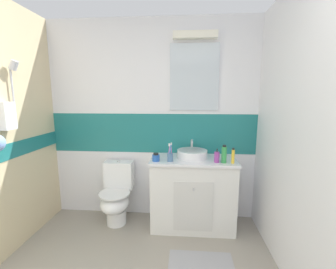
% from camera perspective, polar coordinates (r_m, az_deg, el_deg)
% --- Properties ---
extents(wall_back_tiled, '(3.20, 0.20, 2.50)m').
position_cam_1_polar(wall_back_tiled, '(2.89, -3.74, 3.61)').
color(wall_back_tiled, white).
rests_on(wall_back_tiled, ground_plane).
extents(wall_right_plain, '(0.10, 3.48, 2.50)m').
position_cam_1_polar(wall_right_plain, '(1.87, 34.00, -1.71)').
color(wall_right_plain, white).
rests_on(wall_right_plain, ground_plane).
extents(vanity_cabinet, '(0.98, 0.51, 0.85)m').
position_cam_1_polar(vanity_cabinet, '(2.80, 6.29, -14.44)').
color(vanity_cabinet, silver).
rests_on(vanity_cabinet, ground_plane).
extents(sink_basin, '(0.36, 0.40, 0.19)m').
position_cam_1_polar(sink_basin, '(2.67, 6.15, -4.82)').
color(sink_basin, white).
rests_on(sink_basin, vanity_cabinet).
extents(toilet, '(0.37, 0.50, 0.76)m').
position_cam_1_polar(toilet, '(2.95, -12.95, -14.82)').
color(toilet, white).
rests_on(toilet, ground_plane).
extents(toothbrush_cup, '(0.07, 0.07, 0.21)m').
position_cam_1_polar(toothbrush_cup, '(2.51, 0.54, -5.50)').
color(toothbrush_cup, '#4C7299').
rests_on(toothbrush_cup, vanity_cabinet).
extents(soap_dispenser, '(0.06, 0.06, 0.16)m').
position_cam_1_polar(soap_dispenser, '(2.53, 12.29, -5.62)').
color(soap_dispenser, '#993F99').
rests_on(soap_dispenser, vanity_cabinet).
extents(shampoo_bottle_tall, '(0.06, 0.06, 0.20)m').
position_cam_1_polar(shampoo_bottle_tall, '(2.52, 14.06, -4.92)').
color(shampoo_bottle_tall, green).
rests_on(shampoo_bottle_tall, vanity_cabinet).
extents(toothpaste_tube_upright, '(0.03, 0.03, 0.17)m').
position_cam_1_polar(toothpaste_tube_upright, '(2.52, 16.20, -5.31)').
color(toothpaste_tube_upright, yellow).
rests_on(toothpaste_tube_upright, vanity_cabinet).
extents(hair_gel_jar, '(0.08, 0.08, 0.09)m').
position_cam_1_polar(hair_gel_jar, '(2.52, -3.09, -5.85)').
color(hair_gel_jar, '#2659B2').
rests_on(hair_gel_jar, vanity_cabinet).
extents(bath_mat, '(0.61, 0.39, 0.01)m').
position_cam_1_polar(bath_mat, '(2.45, 8.43, -30.11)').
color(bath_mat, '#99999E').
rests_on(bath_mat, ground_plane).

